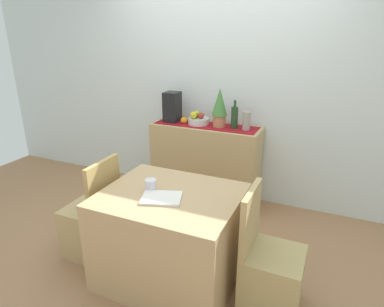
% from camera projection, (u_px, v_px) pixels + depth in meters
% --- Properties ---
extents(ground_plane, '(6.40, 6.40, 0.02)m').
position_uv_depth(ground_plane, '(175.00, 243.00, 3.13)').
color(ground_plane, '#A1744F').
rests_on(ground_plane, ground).
extents(room_wall_rear, '(6.40, 0.06, 2.70)m').
position_uv_depth(room_wall_rear, '(220.00, 81.00, 3.67)').
color(room_wall_rear, silver).
rests_on(room_wall_rear, ground).
extents(sideboard_console, '(1.21, 0.42, 0.90)m').
position_uv_depth(sideboard_console, '(206.00, 163.00, 3.78)').
color(sideboard_console, tan).
rests_on(sideboard_console, ground).
extents(table_runner, '(1.14, 0.32, 0.01)m').
position_uv_depth(table_runner, '(206.00, 125.00, 3.62)').
color(table_runner, maroon).
rests_on(table_runner, sideboard_console).
extents(fruit_bowl, '(0.23, 0.23, 0.07)m').
position_uv_depth(fruit_bowl, '(199.00, 121.00, 3.64)').
color(fruit_bowl, silver).
rests_on(fruit_bowl, table_runner).
extents(apple_rear, '(0.08, 0.08, 0.08)m').
position_uv_depth(apple_rear, '(197.00, 114.00, 3.66)').
color(apple_rear, '#92A831').
rests_on(apple_rear, fruit_bowl).
extents(apple_right, '(0.07, 0.07, 0.07)m').
position_uv_depth(apple_right, '(201.00, 116.00, 3.60)').
color(apple_right, '#A72E20').
rests_on(apple_right, fruit_bowl).
extents(apple_center, '(0.08, 0.08, 0.08)m').
position_uv_depth(apple_center, '(194.00, 115.00, 3.60)').
color(apple_center, gold).
rests_on(apple_center, fruit_bowl).
extents(wine_bottle, '(0.07, 0.07, 0.30)m').
position_uv_depth(wine_bottle, '(234.00, 117.00, 3.46)').
color(wine_bottle, '#213E22').
rests_on(wine_bottle, sideboard_console).
extents(coffee_maker, '(0.16, 0.18, 0.34)m').
position_uv_depth(coffee_maker, '(172.00, 107.00, 3.72)').
color(coffee_maker, black).
rests_on(coffee_maker, sideboard_console).
extents(ceramic_vase, '(0.08, 0.08, 0.20)m').
position_uv_depth(ceramic_vase, '(246.00, 121.00, 3.42)').
color(ceramic_vase, '#9B9587').
rests_on(ceramic_vase, sideboard_console).
extents(potted_plant, '(0.16, 0.16, 0.42)m').
position_uv_depth(potted_plant, '(220.00, 107.00, 3.49)').
color(potted_plant, '#B67550').
rests_on(potted_plant, sideboard_console).
extents(orange_loose_end, '(0.08, 0.08, 0.08)m').
position_uv_depth(orange_loose_end, '(184.00, 120.00, 3.68)').
color(orange_loose_end, orange).
rests_on(orange_loose_end, sideboard_console).
extents(dining_table, '(1.02, 0.84, 0.74)m').
position_uv_depth(dining_table, '(171.00, 237.00, 2.56)').
color(dining_table, tan).
rests_on(dining_table, ground).
extents(open_book, '(0.33, 0.29, 0.02)m').
position_uv_depth(open_book, '(161.00, 198.00, 2.36)').
color(open_book, white).
rests_on(open_book, dining_table).
extents(coffee_cup, '(0.09, 0.09, 0.09)m').
position_uv_depth(coffee_cup, '(151.00, 185.00, 2.48)').
color(coffee_cup, silver).
rests_on(coffee_cup, dining_table).
extents(chair_near_window, '(0.40, 0.40, 0.90)m').
position_uv_depth(chair_near_window, '(93.00, 226.00, 2.89)').
color(chair_near_window, tan).
rests_on(chair_near_window, ground).
extents(chair_by_corner, '(0.40, 0.40, 0.90)m').
position_uv_depth(chair_by_corner, '(270.00, 275.00, 2.31)').
color(chair_by_corner, tan).
rests_on(chair_by_corner, ground).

